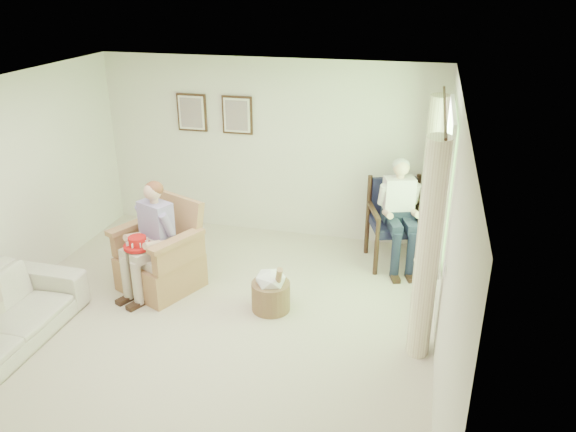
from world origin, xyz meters
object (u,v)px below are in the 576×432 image
at_px(wood_armchair, 398,218).
at_px(person_wicker, 152,232).
at_px(wicker_armchair, 161,261).
at_px(person_dark, 399,206).
at_px(hatbox, 271,290).
at_px(red_hat, 138,244).

bearing_deg(wood_armchair, person_wicker, -168.00).
bearing_deg(wicker_armchair, person_wicker, -66.16).
relative_size(wood_armchair, person_wicker, 0.81).
bearing_deg(wood_armchair, person_dark, -107.79).
bearing_deg(person_wicker, hatbox, 22.07).
distance_m(person_wicker, red_hat, 0.23).
bearing_deg(hatbox, person_dark, 47.88).
bearing_deg(person_dark, red_hat, -168.97).
xyz_separation_m(wicker_armchair, hatbox, (1.48, -0.19, -0.10)).
distance_m(wicker_armchair, person_wicker, 0.49).
xyz_separation_m(person_dark, red_hat, (-2.90, -1.60, -0.13)).
height_order(person_dark, red_hat, person_dark).
relative_size(person_dark, hatbox, 2.18).
height_order(wicker_armchair, wood_armchair, wood_armchair).
xyz_separation_m(person_wicker, hatbox, (1.48, -0.05, -0.56)).
bearing_deg(hatbox, person_wicker, 178.23).
relative_size(wicker_armchair, wood_armchair, 0.99).
relative_size(wood_armchair, hatbox, 1.69).
bearing_deg(wicker_armchair, red_hat, -83.96).
height_order(wicker_armchair, hatbox, wicker_armchair).
xyz_separation_m(wicker_armchair, person_wicker, (0.00, -0.15, 0.46)).
relative_size(red_hat, hatbox, 0.50).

